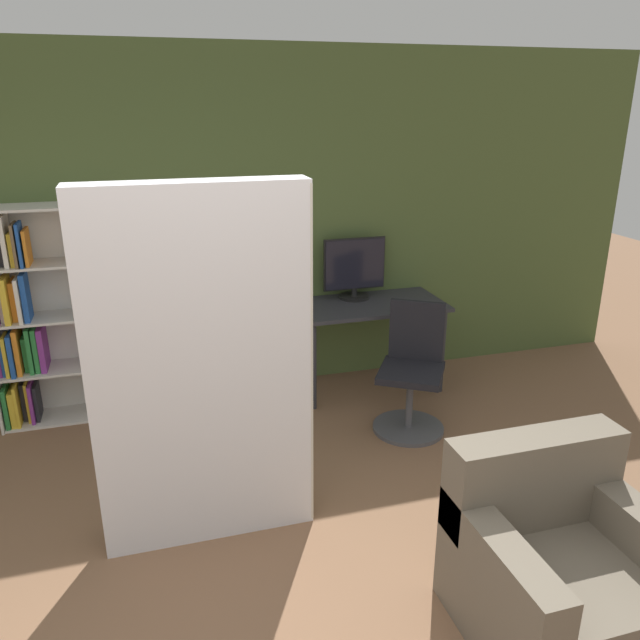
% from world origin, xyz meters
% --- Properties ---
extents(wall_back, '(8.00, 0.06, 2.70)m').
position_xyz_m(wall_back, '(0.00, 3.23, 1.35)').
color(wall_back, '#47592D').
rests_on(wall_back, ground).
extents(desk, '(1.21, 0.64, 0.74)m').
position_xyz_m(desk, '(1.44, 2.89, 0.64)').
color(desk, '#2D2D33').
rests_on(desk, ground).
extents(monitor, '(0.52, 0.25, 0.51)m').
position_xyz_m(monitor, '(1.37, 3.06, 1.00)').
color(monitor, black).
rests_on(monitor, desk).
extents(office_chair, '(0.61, 0.61, 0.93)m').
position_xyz_m(office_chair, '(1.50, 2.15, 0.38)').
color(office_chair, '#4C4C51').
rests_on(office_chair, ground).
extents(bookshelf, '(0.72, 0.35, 1.61)m').
position_xyz_m(bookshelf, '(-1.12, 3.06, 0.80)').
color(bookshelf, beige).
rests_on(bookshelf, ground).
extents(mattress_near, '(1.13, 0.20, 1.94)m').
position_xyz_m(mattress_near, '(-0.04, 1.37, 0.97)').
color(mattress_near, silver).
rests_on(mattress_near, ground).
extents(armchair, '(0.85, 0.80, 0.85)m').
position_xyz_m(armchair, '(1.36, 0.26, 0.32)').
color(armchair, '#665B4C').
rests_on(armchair, ground).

